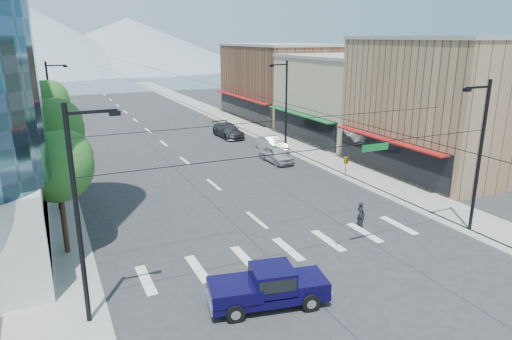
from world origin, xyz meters
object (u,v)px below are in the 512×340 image
(parked_car_near, at_px, (276,154))
(parked_car_far, at_px, (228,130))
(pickup_truck, at_px, (268,286))
(pedestrian, at_px, (361,214))
(parked_car_mid, at_px, (272,144))

(parked_car_near, distance_m, parked_car_far, 12.12)
(pickup_truck, bearing_deg, pedestrian, 41.43)
(pickup_truck, distance_m, parked_car_far, 34.74)
(parked_car_near, height_order, parked_car_far, parked_car_far)
(pedestrian, distance_m, parked_car_mid, 19.82)
(parked_car_mid, bearing_deg, pedestrian, -105.39)
(pickup_truck, xyz_separation_m, parked_car_near, (11.24, 20.75, -0.17))
(parked_car_near, xyz_separation_m, parked_car_far, (0.00, 12.12, 0.05))
(pickup_truck, xyz_separation_m, pedestrian, (9.00, 5.27, -0.13))
(pedestrian, distance_m, parked_car_far, 27.70)
(pedestrian, height_order, parked_car_near, pedestrian)
(parked_car_near, bearing_deg, pedestrian, -100.06)
(pedestrian, bearing_deg, parked_car_mid, -21.84)
(pickup_truck, relative_size, parked_car_near, 1.24)
(pickup_truck, height_order, parked_car_near, pickup_truck)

